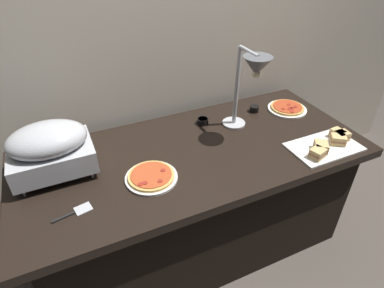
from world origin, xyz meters
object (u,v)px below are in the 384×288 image
at_px(sandwich_platter, 328,144).
at_px(sauce_cup_near, 254,109).
at_px(pizza_plate_center, 287,108).
at_px(heat_lamp, 252,74).
at_px(serving_spatula, 74,213).
at_px(chafing_dish, 50,148).
at_px(sauce_cup_far, 203,121).
at_px(pizza_plate_front, 151,177).

height_order(sandwich_platter, sauce_cup_near, sandwich_platter).
height_order(pizza_plate_center, sandwich_platter, sandwich_platter).
xyz_separation_m(pizza_plate_center, sauce_cup_near, (-0.21, 0.07, 0.01)).
distance_m(sandwich_platter, sauce_cup_near, 0.53).
xyz_separation_m(sandwich_platter, sauce_cup_near, (-0.14, 0.51, -0.00)).
xyz_separation_m(heat_lamp, sauce_cup_near, (0.20, 0.21, -0.36)).
bearing_deg(serving_spatula, heat_lamp, 12.08).
bearing_deg(chafing_dish, sauce_cup_near, 5.35).
bearing_deg(sandwich_platter, heat_lamp, 139.14).
distance_m(heat_lamp, sandwich_platter, 0.58).
relative_size(heat_lamp, serving_spatula, 2.83).
distance_m(chafing_dish, heat_lamp, 1.07).
xyz_separation_m(sauce_cup_far, serving_spatula, (-0.83, -0.43, -0.02)).
height_order(pizza_plate_front, sauce_cup_far, sauce_cup_far).
height_order(heat_lamp, pizza_plate_front, heat_lamp).
bearing_deg(chafing_dish, pizza_plate_center, 1.66).
distance_m(heat_lamp, sauce_cup_near, 0.46).
distance_m(chafing_dish, serving_spatula, 0.35).
bearing_deg(serving_spatula, sauce_cup_far, 27.54).
bearing_deg(pizza_plate_center, pizza_plate_front, -164.84).
height_order(pizza_plate_center, sauce_cup_far, sauce_cup_far).
relative_size(sandwich_platter, serving_spatula, 2.26).
relative_size(sandwich_platter, sauce_cup_far, 5.63).
bearing_deg(serving_spatula, sauce_cup_near, 19.63).
distance_m(pizza_plate_center, sandwich_platter, 0.44).
relative_size(sauce_cup_near, sauce_cup_far, 0.85).
height_order(sauce_cup_far, serving_spatula, sauce_cup_far).
bearing_deg(sauce_cup_far, heat_lamp, -51.89).
bearing_deg(heat_lamp, pizza_plate_front, -167.38).
relative_size(chafing_dish, pizza_plate_front, 1.49).
distance_m(heat_lamp, sauce_cup_far, 0.45).
relative_size(chafing_dish, serving_spatula, 2.20).
bearing_deg(sauce_cup_near, chafing_dish, -174.65).
height_order(sauce_cup_near, sauce_cup_far, sauce_cup_near).
xyz_separation_m(chafing_dish, sauce_cup_far, (0.87, 0.12, -0.13)).
relative_size(pizza_plate_center, sauce_cup_far, 3.63).
xyz_separation_m(chafing_dish, sauce_cup_near, (1.24, 0.12, -0.13)).
height_order(chafing_dish, sauce_cup_near, chafing_dish).
height_order(chafing_dish, sandwich_platter, chafing_dish).
bearing_deg(chafing_dish, sandwich_platter, -15.98).
xyz_separation_m(pizza_plate_center, serving_spatula, (-1.41, -0.35, -0.01)).
bearing_deg(sauce_cup_far, serving_spatula, -152.46).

